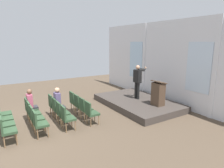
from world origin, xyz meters
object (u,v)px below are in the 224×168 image
(chair_r1_c1, at_px, (57,107))
(chair_r2_c2, at_px, (35,117))
(chair_r3_c1, at_px, (4,117))
(chair_r1_c2, at_px, (61,112))
(chair_r2_c1, at_px, (32,112))
(speaker, at_px, (138,79))
(audience_r1_c1, at_px, (59,102))
(chair_r3_c0, at_px, (3,112))
(lectern, at_px, (158,93))
(chair_r3_c3, at_px, (6,129))
(chair_r0_c2, at_px, (85,107))
(chair_r3_c2, at_px, (5,122))
(chair_r2_c0, at_px, (30,108))
(chair_r0_c0, at_px, (74,100))
(chair_r1_c3, at_px, (67,117))
(chair_r1_c0, at_px, (53,104))
(chair_r2_c3, at_px, (39,122))
(chair_r0_c3, at_px, (91,112))
(chair_r0_c1, at_px, (79,104))
(mic_stand, at_px, (137,90))
(audience_r2_c0, at_px, (31,103))

(chair_r1_c1, height_order, chair_r2_c2, same)
(chair_r2_c2, height_order, chair_r3_c1, same)
(chair_r1_c2, xyz_separation_m, chair_r2_c1, (-0.58, -0.96, 0.00))
(speaker, relative_size, audience_r1_c1, 1.26)
(chair_r3_c0, bearing_deg, lectern, 71.74)
(chair_r1_c2, distance_m, chair_r3_c3, 2.01)
(chair_r3_c1, bearing_deg, chair_r0_c2, 78.57)
(chair_r0_c2, distance_m, chair_r3_c2, 2.88)
(chair_r2_c1, bearing_deg, chair_r3_c1, -90.00)
(chair_r1_c2, bearing_deg, chair_r3_c1, -106.87)
(chair_r1_c2, distance_m, chair_r2_c2, 0.96)
(chair_r2_c0, bearing_deg, chair_r2_c2, 0.00)
(chair_r0_c0, bearing_deg, chair_r2_c1, -73.13)
(chair_r0_c0, bearing_deg, chair_r1_c3, -28.80)
(chair_r0_c2, distance_m, chair_r2_c0, 2.25)
(speaker, distance_m, chair_r3_c1, 6.07)
(chair_r1_c3, bearing_deg, chair_r3_c1, -121.23)
(chair_r2_c1, bearing_deg, audience_r1_c1, 90.00)
(chair_r0_c0, bearing_deg, chair_r0_c2, 0.00)
(chair_r1_c0, xyz_separation_m, chair_r2_c3, (1.75, -0.96, 0.00))
(chair_r2_c2, bearing_deg, chair_r1_c3, 58.77)
(chair_r0_c0, relative_size, chair_r1_c0, 1.00)
(chair_r3_c3, bearing_deg, chair_r3_c0, 180.00)
(chair_r2_c2, bearing_deg, speaker, 95.30)
(chair_r0_c2, bearing_deg, chair_r0_c3, 0.00)
(lectern, xyz_separation_m, chair_r2_c1, (-1.45, -5.19, -0.32))
(chair_r1_c1, distance_m, chair_r2_c0, 1.12)
(chair_r1_c2, xyz_separation_m, chair_r1_c3, (0.58, 0.00, 0.00))
(chair_r1_c0, relative_size, chair_r1_c2, 1.00)
(chair_r0_c1, xyz_separation_m, chair_r0_c3, (1.17, 0.00, 0.00))
(chair_r3_c2, bearing_deg, chair_r1_c1, 106.87)
(chair_r0_c1, relative_size, chair_r0_c2, 1.00)
(chair_r0_c0, xyz_separation_m, chair_r3_c3, (1.75, -2.88, 0.00))
(chair_r2_c0, height_order, chair_r2_c3, same)
(chair_r1_c0, bearing_deg, chair_r0_c0, 90.00)
(chair_r1_c3, xyz_separation_m, chair_r2_c2, (-0.58, -0.96, 0.00))
(mic_stand, bearing_deg, chair_r0_c2, -77.03)
(speaker, xyz_separation_m, chair_r1_c0, (-0.70, -4.09, -0.77))
(chair_r1_c2, bearing_deg, chair_r2_c2, -90.00)
(chair_r0_c2, xyz_separation_m, chair_r1_c3, (0.58, -0.96, 0.00))
(chair_r2_c0, bearing_deg, audience_r2_c0, 90.00)
(speaker, distance_m, chair_r0_c0, 3.30)
(chair_r2_c0, relative_size, chair_r2_c2, 1.00)
(chair_r3_c0, bearing_deg, audience_r1_c1, 73.76)
(mic_stand, distance_m, chair_r2_c2, 5.36)
(chair_r1_c1, relative_size, chair_r3_c1, 1.00)
(audience_r2_c0, bearing_deg, chair_r3_c0, -90.00)
(lectern, bearing_deg, chair_r2_c1, -105.57)
(chair_r1_c1, xyz_separation_m, chair_r2_c1, (0.00, -0.96, 0.00))
(chair_r1_c2, distance_m, chair_r3_c0, 2.25)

